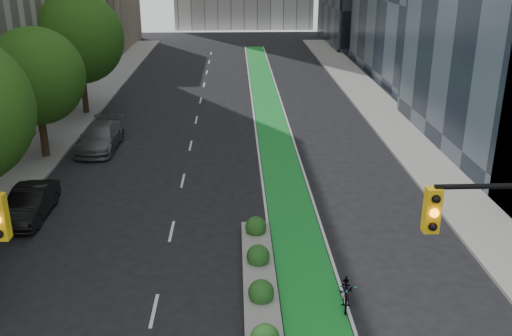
{
  "coord_description": "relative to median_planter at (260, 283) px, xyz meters",
  "views": [
    {
      "loc": [
        0.39,
        -10.75,
        11.55
      ],
      "look_at": [
        1.24,
        11.86,
        3.0
      ],
      "focal_mm": 40.0,
      "sensor_mm": 36.0,
      "label": 1
    }
  ],
  "objects": [
    {
      "name": "tree_midfar",
      "position": [
        -12.2,
        14.96,
        4.57
      ],
      "size": [
        5.6,
        5.6,
        7.76
      ],
      "color": "black",
      "rests_on": "ground"
    },
    {
      "name": "sidewalk_right",
      "position": [
        10.6,
        17.96,
        -0.3
      ],
      "size": [
        3.6,
        90.0,
        0.15
      ],
      "primitive_type": "cube",
      "color": "gray",
      "rests_on": "ground"
    },
    {
      "name": "parked_car_left_mid",
      "position": [
        -10.34,
        6.61,
        0.36
      ],
      "size": [
        1.56,
        4.43,
        1.46
      ],
      "primitive_type": "imported",
      "rotation": [
        0.0,
        0.0,
        0.0
      ],
      "color": "black",
      "rests_on": "ground"
    },
    {
      "name": "median_planter",
      "position": [
        0.0,
        0.0,
        0.0
      ],
      "size": [
        1.2,
        10.26,
        1.1
      ],
      "color": "gray",
      "rests_on": "ground"
    },
    {
      "name": "tree_far",
      "position": [
        -12.2,
        24.96,
        5.32
      ],
      "size": [
        6.6,
        6.6,
        9.0
      ],
      "color": "black",
      "rests_on": "ground"
    },
    {
      "name": "bike_lane_paint",
      "position": [
        1.8,
        22.96,
        -0.37
      ],
      "size": [
        2.2,
        70.0,
        0.01
      ],
      "primitive_type": "cube",
      "color": "#1A9331",
      "rests_on": "ground"
    },
    {
      "name": "parked_car_left_far",
      "position": [
        -9.26,
        16.55,
        0.42
      ],
      "size": [
        2.31,
        5.48,
        1.58
      ],
      "primitive_type": "imported",
      "rotation": [
        0.0,
        0.0,
        -0.02
      ],
      "color": "#595B5E",
      "rests_on": "ground"
    },
    {
      "name": "sidewalk_left",
      "position": [
        -13.0,
        17.96,
        -0.3
      ],
      "size": [
        3.6,
        90.0,
        0.15
      ],
      "primitive_type": "cube",
      "color": "gray",
      "rests_on": "ground"
    },
    {
      "name": "bicycle",
      "position": [
        3.0,
        -0.81,
        0.13
      ],
      "size": [
        1.0,
        1.99,
        1.0
      ],
      "primitive_type": "imported",
      "rotation": [
        0.0,
        0.0,
        -0.19
      ],
      "color": "gray",
      "rests_on": "ground"
    }
  ]
}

